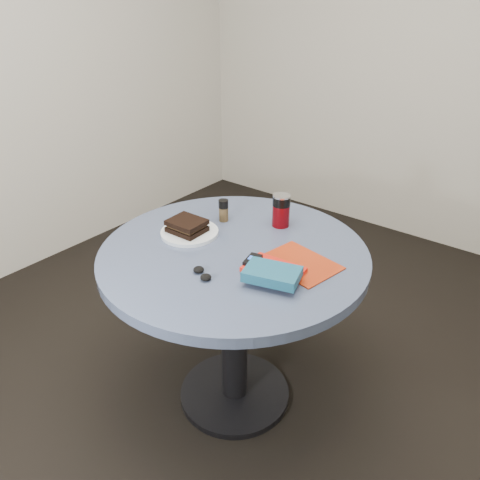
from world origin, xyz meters
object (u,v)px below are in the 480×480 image
Objects in this scene: novel at (272,274)px; mp3_player at (253,260)px; sandwich at (187,226)px; pepper_grinder at (224,210)px; magazine at (300,263)px; red_book at (274,270)px; table at (234,286)px; headphones at (202,273)px; soda_can at (281,210)px; plate at (190,232)px.

novel reaches higher than mp3_player.
pepper_grinder reaches higher than sandwich.
pepper_grinder is 0.52× the size of novel.
red_book reaches higher than magazine.
magazine is (0.25, 0.06, 0.17)m from table.
red_book and headphones have the same top height.
soda_can is 0.34m from mp3_player.
sandwich reaches higher than plate.
headphones is (-0.18, -0.17, -0.00)m from red_book.
table is at bearing 141.17° from novel.
table is 0.33m from novel.
table is at bearing -95.48° from soda_can.
plate is 0.46m from novel.
headphones is (0.21, -0.37, -0.04)m from pepper_grinder.
plate is 1.18× the size of red_book.
plate is 1.64× the size of sandwich.
sandwich is at bearing 174.45° from mp3_player.
sandwich is 1.38× the size of headphones.
table is 4.41× the size of plate.
red_book is at bearing -99.44° from magazine.
mp3_player reaches higher than plate.
soda_can is 1.58× the size of mp3_player.
plate is 0.03m from sandwich.
sandwich is at bearing 142.95° from headphones.
novel is 0.24m from headphones.
novel is (0.46, -0.08, -0.00)m from sandwich.
soda_can is at bearing 147.55° from magazine.
red_book reaches higher than plate.
pepper_grinder reaches higher than headphones.
plate is 2.45× the size of pepper_grinder.
mp3_player reaches higher than headphones.
pepper_grinder is 0.93× the size of headphones.
novel is at bearing -59.97° from soda_can.
novel is at bearing -80.78° from magazine.
sandwich is 0.35m from mp3_player.
novel is (0.24, -0.10, 0.20)m from table.
table is 0.30m from sandwich.
plate is at bearing 172.05° from red_book.
red_book is 1.93× the size of headphones.
soda_can is 0.52× the size of magazine.
headphones is at bearing -59.88° from pepper_grinder.
pepper_grinder is (-0.18, 0.16, 0.21)m from table.
table is at bearing 164.89° from red_book.
red_book is (0.39, -0.20, -0.03)m from pepper_grinder.
headphones is (0.25, -0.19, -0.03)m from sandwich.
plate is at bearing 141.33° from headphones.
sandwich is at bearing 153.65° from novel.
table is 0.23m from mp3_player.
novel reaches higher than headphones.
sandwich is 0.19m from pepper_grinder.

